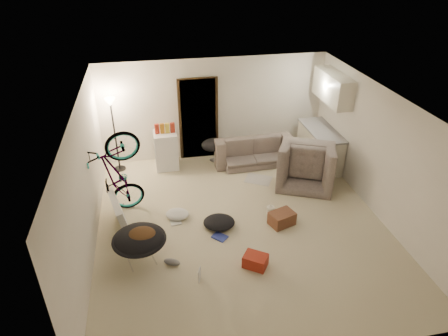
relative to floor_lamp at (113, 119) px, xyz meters
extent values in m
cube|color=beige|center=(2.40, -2.65, -1.32)|extent=(5.50, 6.00, 0.02)
cube|color=white|center=(2.40, -2.65, 1.20)|extent=(5.50, 6.00, 0.02)
cube|color=white|center=(2.40, 0.36, -0.06)|extent=(5.50, 0.02, 2.50)
cube|color=white|center=(2.40, -5.66, -0.06)|extent=(5.50, 0.02, 2.50)
cube|color=white|center=(-0.36, -2.65, -0.06)|extent=(0.02, 6.00, 2.50)
cube|color=white|center=(5.16, -2.65, -0.06)|extent=(0.02, 6.00, 2.50)
cube|color=black|center=(2.00, 0.32, -0.29)|extent=(0.85, 0.10, 2.04)
cube|color=#322211|center=(2.00, 0.29, -0.29)|extent=(0.97, 0.04, 2.10)
cylinder|color=black|center=(0.00, 0.00, -1.29)|extent=(0.28, 0.28, 0.03)
cylinder|color=black|center=(0.00, 0.00, -0.46)|extent=(0.04, 0.04, 1.70)
cone|color=#FFE0A5|center=(0.00, 0.00, 0.41)|extent=(0.24, 0.24, 0.18)
cube|color=silver|center=(4.83, -0.65, -0.87)|extent=(0.60, 1.50, 0.88)
cube|color=gray|center=(4.83, -0.65, -0.41)|extent=(0.64, 1.54, 0.04)
cube|color=silver|center=(4.96, -0.65, 0.64)|extent=(0.38, 1.40, 0.65)
imported|color=#333A33|center=(3.22, -0.20, -1.03)|extent=(1.90, 0.79, 0.55)
imported|color=#333A33|center=(4.23, -1.31, -0.92)|extent=(1.53, 1.45, 0.78)
imported|color=black|center=(0.10, -1.84, -0.81)|extent=(2.02, 1.14, 1.10)
imported|color=#9D2817|center=(1.37, -4.05, -1.30)|extent=(0.28, 0.24, 0.02)
cube|color=white|center=(1.14, -0.10, -0.85)|extent=(0.55, 0.55, 0.91)
cube|color=#9D2817|center=(0.97, -0.10, -0.31)|extent=(0.11, 0.08, 0.30)
cube|color=#C47318|center=(1.09, -0.10, -0.31)|extent=(0.11, 0.08, 0.30)
cube|color=gold|center=(1.21, -0.10, -0.31)|extent=(0.11, 0.08, 0.30)
cube|color=#9D2817|center=(1.33, -0.10, -0.31)|extent=(0.11, 0.09, 0.30)
cylinder|color=silver|center=(0.47, -3.33, -1.09)|extent=(0.60, 0.60, 0.42)
ellipsoid|color=black|center=(0.47, -3.33, -0.84)|extent=(0.85, 0.85, 0.36)
torus|color=black|center=(0.47, -3.33, -0.84)|extent=(0.92, 0.92, 0.07)
ellipsoid|color=#482E18|center=(0.52, -3.36, -0.73)|extent=(0.50, 0.43, 0.22)
ellipsoid|color=black|center=(2.27, -0.20, -0.77)|extent=(0.58, 0.49, 0.28)
cube|color=silver|center=(0.10, -2.30, -0.99)|extent=(0.46, 0.99, 0.64)
cube|color=brown|center=(3.18, -2.81, -1.17)|extent=(0.55, 0.47, 0.27)
cube|color=#9D2817|center=(2.37, -3.83, -1.19)|extent=(0.48, 0.46, 0.23)
cylinder|color=#EFE9CF|center=(3.06, -2.44, -1.23)|extent=(0.16, 0.16, 0.16)
cone|color=#EFE9CF|center=(3.06, -2.44, -1.11)|extent=(0.09, 0.09, 0.07)
cube|color=#B7B2A9|center=(3.18, -1.11, -1.30)|extent=(0.74, 0.68, 0.01)
cube|color=#293796|center=(1.91, -2.98, -1.29)|extent=(0.33, 0.33, 0.03)
cube|color=silver|center=(1.14, -2.34, -1.29)|extent=(0.24, 0.29, 0.02)
ellipsoid|color=#293796|center=(2.46, -0.10, -1.26)|extent=(0.25, 0.12, 0.09)
ellipsoid|color=slate|center=(2.34, -0.10, -1.25)|extent=(0.32, 0.23, 0.11)
ellipsoid|color=slate|center=(0.98, -3.53, -1.25)|extent=(0.32, 0.24, 0.11)
ellipsoid|color=black|center=(1.96, -2.65, -1.21)|extent=(0.68, 0.60, 0.20)
ellipsoid|color=silver|center=(1.19, -2.20, -1.23)|extent=(0.56, 0.52, 0.14)
camera|label=1|loc=(0.87, -8.72, 3.56)|focal=32.00mm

